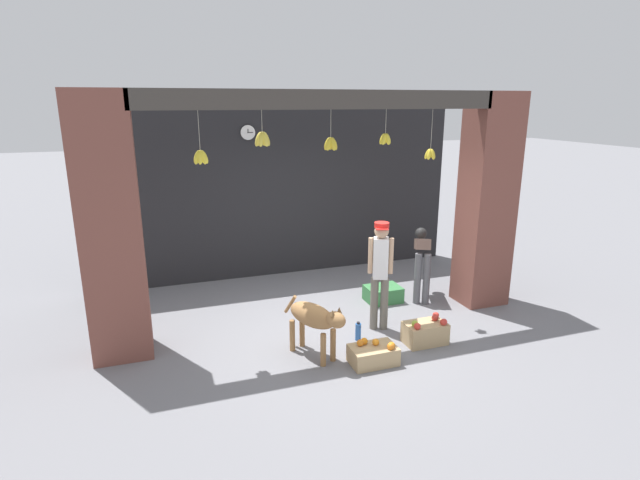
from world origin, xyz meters
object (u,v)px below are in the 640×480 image
object	(u,v)px
shopkeeper	(380,269)
wall_clock	(248,132)
dog	(315,318)
worker_stooping	(422,256)
fruit_crate_oranges	(373,354)
produce_box_green	(383,294)
fruit_crate_apples	(425,332)
water_bottle	(358,332)

from	to	relation	value
shopkeeper	wall_clock	xyz separation A→B (m)	(-1.23, 2.71, 1.70)
wall_clock	dog	bearing A→B (deg)	-87.72
shopkeeper	worker_stooping	size ratio (longest dim) A/B	1.44
fruit_crate_oranges	produce_box_green	distance (m)	2.01
worker_stooping	produce_box_green	size ratio (longest dim) A/B	1.95
fruit_crate_oranges	wall_clock	world-z (taller)	wall_clock
wall_clock	worker_stooping	bearing A→B (deg)	-38.62
worker_stooping	wall_clock	distance (m)	3.57
shopkeeper	worker_stooping	bearing A→B (deg)	-121.10
fruit_crate_apples	produce_box_green	distance (m)	1.50
dog	water_bottle	size ratio (longest dim) A/B	3.80
fruit_crate_apples	water_bottle	world-z (taller)	fruit_crate_apples
worker_stooping	fruit_crate_oranges	distance (m)	2.41
shopkeeper	wall_clock	size ratio (longest dim) A/B	5.88
fruit_crate_apples	wall_clock	bearing A→B (deg)	116.18
dog	wall_clock	size ratio (longest dim) A/B	3.74
dog	fruit_crate_oranges	distance (m)	0.84
shopkeeper	worker_stooping	distance (m)	1.41
produce_box_green	water_bottle	world-z (taller)	water_bottle
shopkeeper	produce_box_green	bearing A→B (deg)	-96.36
dog	wall_clock	bearing A→B (deg)	155.68
worker_stooping	fruit_crate_oranges	world-z (taller)	worker_stooping
fruit_crate_apples	produce_box_green	xyz separation A→B (m)	(0.11, 1.49, -0.03)
dog	worker_stooping	bearing A→B (deg)	93.35
wall_clock	shopkeeper	bearing A→B (deg)	-65.55
worker_stooping	produce_box_green	world-z (taller)	worker_stooping
fruit_crate_oranges	wall_clock	distance (m)	4.41
fruit_crate_apples	water_bottle	bearing A→B (deg)	155.19
dog	wall_clock	xyz separation A→B (m)	(-0.13, 3.19, 2.07)
produce_box_green	water_bottle	xyz separation A→B (m)	(-0.92, -1.12, -0.00)
wall_clock	fruit_crate_oranges	bearing A→B (deg)	-78.15
produce_box_green	fruit_crate_oranges	bearing A→B (deg)	-119.40
fruit_crate_oranges	water_bottle	xyz separation A→B (m)	(0.07, 0.63, -0.00)
fruit_crate_oranges	produce_box_green	size ratio (longest dim) A/B	1.03
dog	wall_clock	distance (m)	3.80
fruit_crate_oranges	wall_clock	bearing A→B (deg)	101.85
water_bottle	wall_clock	bearing A→B (deg)	105.61
shopkeeper	produce_box_green	size ratio (longest dim) A/B	2.80
fruit_crate_oranges	produce_box_green	world-z (taller)	fruit_crate_oranges
water_bottle	fruit_crate_apples	bearing A→B (deg)	-24.81
fruit_crate_oranges	fruit_crate_apples	bearing A→B (deg)	16.50
fruit_crate_oranges	produce_box_green	xyz separation A→B (m)	(0.99, 1.75, 0.00)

